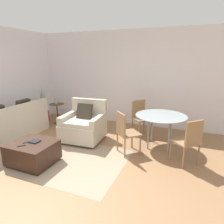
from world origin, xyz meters
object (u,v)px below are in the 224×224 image
at_px(couch, 9,127).
at_px(dining_chair_far_left, 140,115).
at_px(dining_table, 161,119).
at_px(book_stack, 34,141).
at_px(potted_plant, 44,113).
at_px(side_table, 57,110).
at_px(tv_remote_secondary, 21,146).
at_px(dining_chair_near_right, 189,139).
at_px(tv_remote_primary, 26,142).
at_px(dining_chair_near_left, 125,130).
at_px(ottoman, 33,152).
at_px(armchair, 84,125).
at_px(picture_frame, 56,101).

relative_size(couch, dining_chair_far_left, 2.22).
height_order(dining_table, dining_chair_far_left, dining_chair_far_left).
bearing_deg(dining_chair_far_left, book_stack, -123.13).
height_order(potted_plant, side_table, potted_plant).
xyz_separation_m(tv_remote_secondary, dining_chair_far_left, (1.57, 2.49, 0.09)).
distance_m(book_stack, dining_chair_near_right, 2.90).
distance_m(tv_remote_primary, dining_chair_near_left, 1.94).
bearing_deg(tv_remote_secondary, ottoman, 67.19).
relative_size(armchair, dining_chair_near_left, 1.10).
distance_m(ottoman, potted_plant, 2.75).
distance_m(side_table, dining_table, 3.27).
distance_m(armchair, side_table, 1.65).
height_order(side_table, dining_chair_far_left, dining_chair_far_left).
distance_m(potted_plant, dining_chair_near_right, 4.53).
xyz_separation_m(tv_remote_primary, picture_frame, (-0.99, 2.24, 0.27)).
distance_m(ottoman, dining_chair_near_left, 1.86).
height_order(side_table, dining_chair_near_left, dining_chair_near_left).
xyz_separation_m(couch, tv_remote_primary, (1.33, -0.77, 0.12)).
bearing_deg(dining_chair_near_left, tv_remote_secondary, -141.54).
xyz_separation_m(tv_remote_secondary, dining_chair_near_left, (1.57, 1.24, 0.09)).
bearing_deg(dining_table, tv_remote_secondary, -139.54).
relative_size(potted_plant, dining_chair_near_left, 1.23).
bearing_deg(armchair, tv_remote_secondary, -104.30).
bearing_deg(dining_chair_far_left, picture_frame, -177.87).
xyz_separation_m(ottoman, dining_chair_far_left, (1.49, 2.31, 0.29)).
bearing_deg(dining_chair_near_right, potted_plant, 165.25).
distance_m(ottoman, dining_chair_far_left, 2.77).
relative_size(couch, potted_plant, 1.81).
height_order(tv_remote_primary, dining_chair_far_left, dining_chair_far_left).
distance_m(book_stack, dining_chair_far_left, 2.70).
xyz_separation_m(tv_remote_primary, side_table, (-0.99, 2.24, 0.00)).
bearing_deg(book_stack, tv_remote_primary, -147.77).
xyz_separation_m(ottoman, dining_table, (2.11, 1.69, 0.43)).
relative_size(ottoman, side_table, 1.32).
xyz_separation_m(ottoman, potted_plant, (-1.63, 2.22, 0.03)).
height_order(couch, potted_plant, potted_plant).
height_order(ottoman, picture_frame, picture_frame).
distance_m(potted_plant, dining_table, 3.81).
bearing_deg(dining_chair_near_left, picture_frame, 156.09).
height_order(tv_remote_secondary, dining_table, dining_table).
bearing_deg(ottoman, armchair, 76.86).
bearing_deg(book_stack, couch, 154.58).
height_order(potted_plant, picture_frame, potted_plant).
bearing_deg(dining_chair_near_left, ottoman, -144.44).
height_order(ottoman, tv_remote_primary, tv_remote_primary).
bearing_deg(book_stack, picture_frame, 117.34).
relative_size(potted_plant, side_table, 1.80).
relative_size(tv_remote_secondary, picture_frame, 0.86).
distance_m(ottoman, side_table, 2.48).
height_order(side_table, dining_chair_near_right, dining_chair_near_right).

